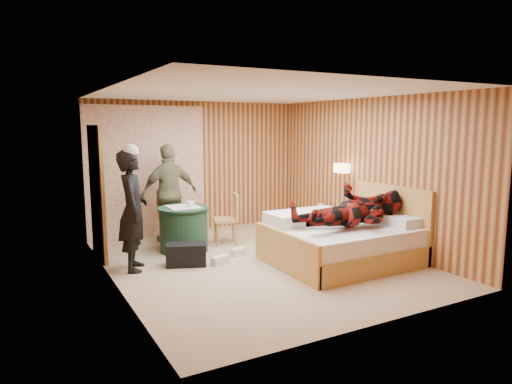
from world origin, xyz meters
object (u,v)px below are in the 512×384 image
wall_lamp (342,168)px  nightstand (324,222)px  chair_far (171,212)px  woman_standing (133,211)px  duffel_bag (186,255)px  bed (342,241)px  man_at_table (170,193)px  chair_near (230,215)px  man_on_bed (355,199)px  round_table (184,229)px

wall_lamp → nightstand: (-0.04, 0.42, -1.04)m
chair_far → woman_standing: (-0.95, -1.26, 0.32)m
wall_lamp → duffel_bag: wall_lamp is taller
bed → woman_standing: (-2.85, 1.11, 0.53)m
bed → nightstand: bed is taller
man_at_table → bed: bearing=124.7°
duffel_bag → chair_far: bearing=102.2°
chair_far → duffel_bag: (-0.24, -1.43, -0.38)m
chair_near → woman_standing: bearing=-53.5°
bed → chair_far: bearing=128.5°
wall_lamp → man_on_bed: (-0.77, -1.26, -0.31)m
man_on_bed → nightstand: bearing=66.6°
wall_lamp → man_on_bed: bearing=-121.5°
bed → chair_near: (-1.03, 1.79, 0.19)m
woman_standing → man_on_bed: size_ratio=0.97×
bed → man_at_table: size_ratio=1.19×
chair_far → man_on_bed: man_on_bed is taller
duffel_bag → man_on_bed: 2.59m
bed → chair_near: 2.07m
round_table → duffel_bag: size_ratio=1.45×
wall_lamp → woman_standing: woman_standing is taller
round_table → nightstand: bearing=-5.6°
nightstand → man_on_bed: bearing=-113.4°
nightstand → man_on_bed: 1.97m
chair_far → woman_standing: 1.62m
duffel_bag → man_at_table: (0.24, 1.47, 0.70)m
bed → chair_near: bearing=119.9°
nightstand → man_on_bed: man_on_bed is taller
nightstand → chair_near: chair_near is taller
chair_near → duffel_bag: bearing=-36.5°
duffel_bag → woman_standing: bearing=-171.6°
wall_lamp → man_at_table: size_ratio=0.15×
round_table → chair_near: chair_near is taller
bed → woman_standing: 3.10m
man_on_bed → wall_lamp: bearing=58.5°
bed → man_on_bed: bearing=-83.1°
man_at_table → chair_far: bearing=86.9°
wall_lamp → bed: (-0.80, -1.03, -0.98)m
bed → man_at_table: 3.11m
round_table → woman_standing: size_ratio=0.49×
duffel_bag → man_on_bed: size_ratio=0.32×
woman_standing → man_on_bed: bearing=-98.3°
bed → round_table: bearing=137.8°
chair_far → round_table: bearing=-89.9°
man_at_table → nightstand: bearing=156.8°
nightstand → man_at_table: size_ratio=0.30×
man_at_table → round_table: bearing=86.6°
wall_lamp → chair_far: 3.10m
nightstand → woman_standing: bearing=-174.5°
round_table → woman_standing: (-0.95, -0.60, 0.48)m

